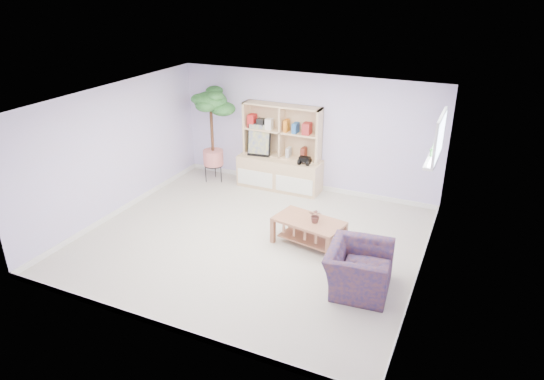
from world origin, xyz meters
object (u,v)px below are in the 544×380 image
at_px(storage_unit, 280,148).
at_px(coffee_table, 308,233).
at_px(floor_tree, 212,136).
at_px(armchair, 359,266).

relative_size(storage_unit, coffee_table, 1.56).
distance_m(floor_tree, armchair, 4.76).
bearing_deg(storage_unit, floor_tree, -171.04).
bearing_deg(storage_unit, armchair, -49.18).
bearing_deg(armchair, floor_tree, 51.08).
bearing_deg(coffee_table, storage_unit, 136.01).
distance_m(storage_unit, floor_tree, 1.48).
xyz_separation_m(storage_unit, floor_tree, (-1.46, -0.23, 0.14)).
relative_size(coffee_table, floor_tree, 0.55).
bearing_deg(coffee_table, floor_tree, 159.36).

